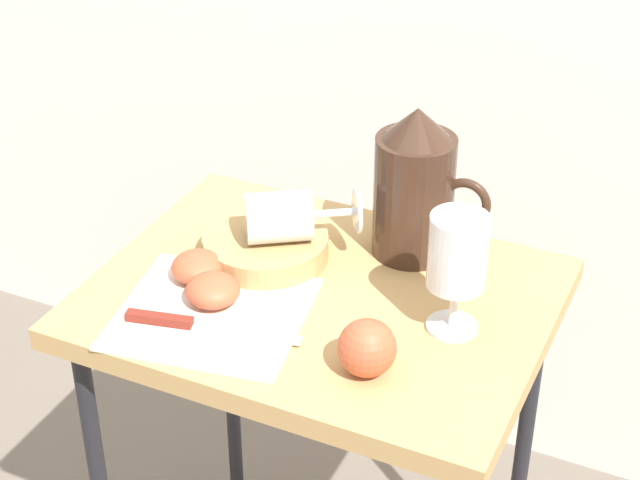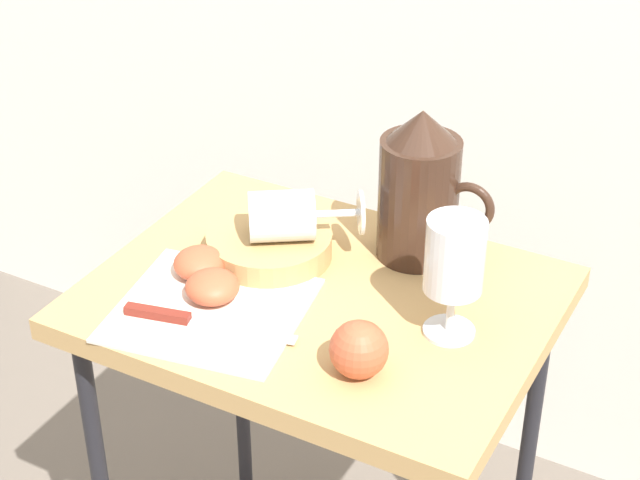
# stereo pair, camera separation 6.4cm
# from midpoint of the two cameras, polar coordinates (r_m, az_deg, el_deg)

# --- Properties ---
(table) EXTENTS (0.58, 0.45, 0.67)m
(table) POSITION_cam_midpoint_polar(r_m,az_deg,el_deg) (1.40, 1.31, -5.17)
(table) COLOR tan
(table) RESTS_ON ground_plane
(linen_napkin) EXTENTS (0.26, 0.25, 0.00)m
(linen_napkin) POSITION_cam_midpoint_polar(r_m,az_deg,el_deg) (1.33, -4.55, -3.79)
(linen_napkin) COLOR silver
(linen_napkin) RESTS_ON table
(basket_tray) EXTENTS (0.17, 0.17, 0.03)m
(basket_tray) POSITION_cam_midpoint_polar(r_m,az_deg,el_deg) (1.42, -1.48, -0.30)
(basket_tray) COLOR tan
(basket_tray) RESTS_ON table
(pitcher) EXTENTS (0.16, 0.11, 0.21)m
(pitcher) POSITION_cam_midpoint_polar(r_m,az_deg,el_deg) (1.40, 6.67, 2.26)
(pitcher) COLOR #382319
(pitcher) RESTS_ON table
(wine_glass_upright) EXTENTS (0.07, 0.07, 0.16)m
(wine_glass_upright) POSITION_cam_midpoint_polar(r_m,az_deg,el_deg) (1.25, 8.72, -1.21)
(wine_glass_upright) COLOR silver
(wine_glass_upright) RESTS_ON table
(wine_glass_tipped_near) EXTENTS (0.16, 0.14, 0.07)m
(wine_glass_tipped_near) POSITION_cam_midpoint_polar(r_m,az_deg,el_deg) (1.39, -0.55, 1.30)
(wine_glass_tipped_near) COLOR silver
(wine_glass_tipped_near) RESTS_ON basket_tray
(apple_half_left) EXTENTS (0.07, 0.07, 0.04)m
(apple_half_left) POSITION_cam_midpoint_polar(r_m,az_deg,el_deg) (1.38, -5.20, -1.27)
(apple_half_left) COLOR #C15133
(apple_half_left) RESTS_ON linen_napkin
(apple_half_right) EXTENTS (0.07, 0.07, 0.04)m
(apple_half_right) POSITION_cam_midpoint_polar(r_m,az_deg,el_deg) (1.33, -4.47, -2.55)
(apple_half_right) COLOR #C15133
(apple_half_right) RESTS_ON linen_napkin
(apple_whole) EXTENTS (0.07, 0.07, 0.07)m
(apple_whole) POSITION_cam_midpoint_polar(r_m,az_deg,el_deg) (1.21, 3.63, -5.94)
(apple_whole) COLOR #C15133
(apple_whole) RESTS_ON table
(knife) EXTENTS (0.22, 0.06, 0.01)m
(knife) POSITION_cam_midpoint_polar(r_m,az_deg,el_deg) (1.31, -5.97, -4.29)
(knife) COLOR silver
(knife) RESTS_ON linen_napkin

